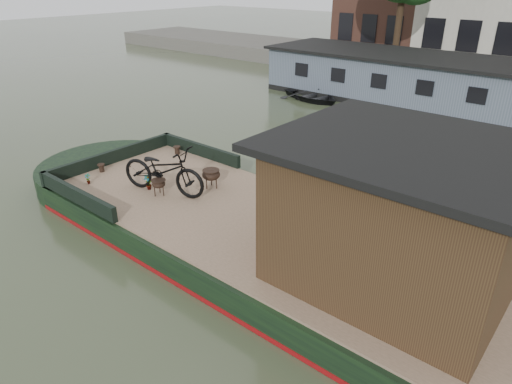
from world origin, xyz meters
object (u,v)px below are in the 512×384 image
Objects in this scene: dinghy at (312,93)px; potted_plant_a at (148,182)px; brazier_rear at (211,179)px; brazier_front at (159,187)px; bicycle at (163,170)px; cabin at (399,213)px.

potted_plant_a is at bearing -149.73° from dinghy.
potted_plant_a is at bearing -136.03° from brazier_rear.
brazier_rear is (0.64, 1.07, 0.04)m from brazier_front.
bicycle reaches higher than potted_plant_a.
bicycle reaches higher than brazier_front.
dinghy is at bearing 111.61° from brazier_rear.
potted_plant_a is at bearing 176.08° from brazier_front.
brazier_front is at bearing -147.82° from dinghy.
potted_plant_a is 0.13× the size of dinghy.
bicycle is 1.16m from brazier_rear.
cabin reaches higher than potted_plant_a.
potted_plant_a is (-0.42, -0.15, -0.37)m from bicycle.
brazier_rear is (0.66, 0.89, -0.34)m from bicycle.
cabin is 1.29× the size of dinghy.
brazier_rear reaches higher than potted_plant_a.
cabin is 9.96× the size of potted_plant_a.
cabin is at bearing -6.90° from brazier_rear.
brazier_rear is 0.15× the size of dinghy.
bicycle reaches higher than brazier_rear.
cabin is at bearing 4.98° from brazier_front.
cabin is 8.61× the size of brazier_rear.
bicycle is at bearing -147.65° from dinghy.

